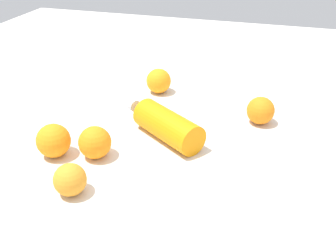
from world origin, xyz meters
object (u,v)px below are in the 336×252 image
(water_bottle, at_px, (162,123))
(orange_0, at_px, (53,141))
(orange_2, at_px, (261,111))
(orange_1, at_px, (95,142))
(orange_3, at_px, (159,81))
(orange_4, at_px, (70,180))

(water_bottle, distance_m, orange_0, 0.28)
(water_bottle, height_order, orange_2, water_bottle)
(water_bottle, height_order, orange_1, same)
(water_bottle, bearing_deg, orange_1, 82.97)
(orange_0, bearing_deg, orange_3, -106.69)
(orange_3, bearing_deg, orange_0, 73.31)
(water_bottle, xyz_separation_m, orange_2, (-0.24, -0.15, -0.00))
(orange_3, bearing_deg, water_bottle, 109.85)
(water_bottle, xyz_separation_m, orange_1, (0.12, 0.14, 0.00))
(orange_1, relative_size, orange_3, 0.99)
(water_bottle, height_order, orange_3, same)
(water_bottle, bearing_deg, orange_0, 70.93)
(orange_3, bearing_deg, orange_4, 88.07)
(orange_1, bearing_deg, orange_3, -94.28)
(water_bottle, xyz_separation_m, orange_4, (0.11, 0.28, -0.00))
(water_bottle, relative_size, orange_0, 3.02)
(orange_2, xyz_separation_m, orange_4, (0.35, 0.43, -0.00))
(water_bottle, bearing_deg, orange_3, -35.62)
(orange_2, height_order, orange_3, orange_3)
(water_bottle, relative_size, orange_3, 3.12)
(water_bottle, bearing_deg, orange_2, -114.17)
(orange_3, bearing_deg, orange_2, 160.78)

